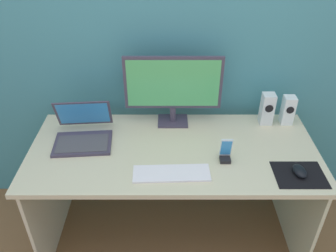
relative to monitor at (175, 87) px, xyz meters
The scene contains 11 objects.
ground_plane 0.99m from the monitor, 91.00° to the right, with size 8.00×8.00×0.00m, color brown.
wall_back 0.34m from the monitor, 91.50° to the left, with size 6.00×0.04×2.50m, color teal.
desk 0.46m from the monitor, 91.00° to the right, with size 1.57×0.70×0.72m.
monitor is the anchor object (origin of this frame).
speaker_right 0.70m from the monitor, ahead, with size 0.07×0.07×0.18m.
speaker_near_monitor 0.57m from the monitor, ahead, with size 0.07×0.07×0.20m.
laptop 0.58m from the monitor, 160.64° to the right, with size 0.34×0.32×0.21m.
keyboard_external 0.53m from the monitor, 91.99° to the right, with size 0.38×0.12×0.01m, color white.
mousepad 0.82m from the monitor, 37.55° to the right, with size 0.25×0.20×0.00m, color black.
mouse 0.81m from the monitor, 37.23° to the right, with size 0.06×0.10×0.04m, color black.
phone_in_dock 0.49m from the monitor, 53.85° to the right, with size 0.06×0.06×0.14m.
Camera 1 is at (-0.03, -1.50, 1.89)m, focal length 37.15 mm.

